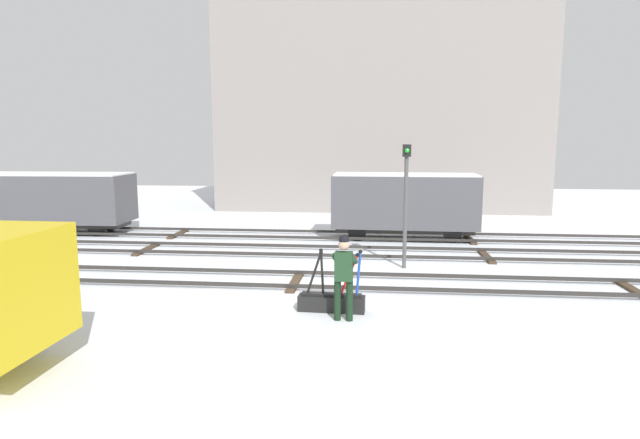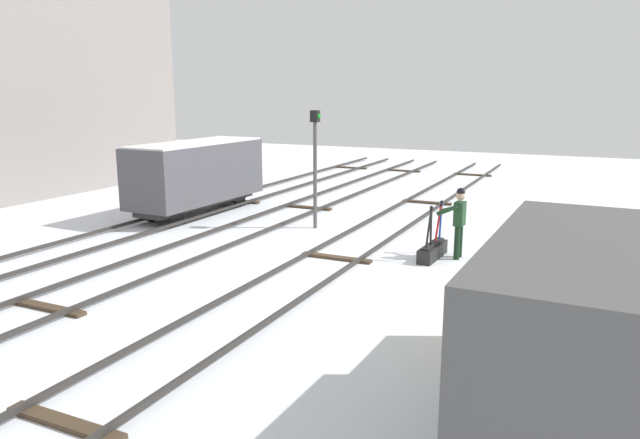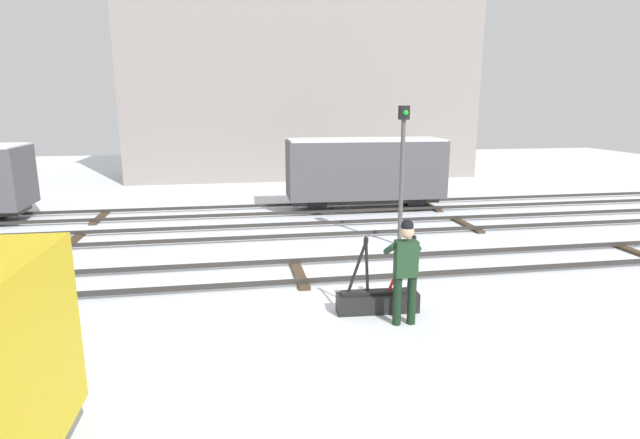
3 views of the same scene
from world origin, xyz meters
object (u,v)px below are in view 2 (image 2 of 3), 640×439
Objects in this scene: switch_lever_frame at (433,249)px; rail_worker at (458,218)px; delivery_truck at (596,322)px; signal_post at (315,157)px; freight_car_near_switch at (197,173)px.

switch_lever_frame is 0.82× the size of rail_worker.
delivery_truck reaches higher than rail_worker.
signal_post reaches higher than freight_car_near_switch.
freight_car_near_switch reaches higher than rail_worker.
delivery_truck is 1.63× the size of signal_post.
rail_worker is at bearing 24.90° from delivery_truck.
delivery_truck is 16.20m from freight_car_near_switch.
freight_car_near_switch reaches higher than switch_lever_frame.
rail_worker is 0.50× the size of signal_post.
signal_post is (9.29, 8.27, 0.72)m from delivery_truck.
signal_post is 0.66× the size of freight_car_near_switch.
freight_car_near_switch is at bearing 86.93° from signal_post.
rail_worker is at bearing -99.25° from freight_car_near_switch.
rail_worker is 0.31× the size of delivery_truck.
freight_car_near_switch is (1.84, 9.73, 0.39)m from rail_worker.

